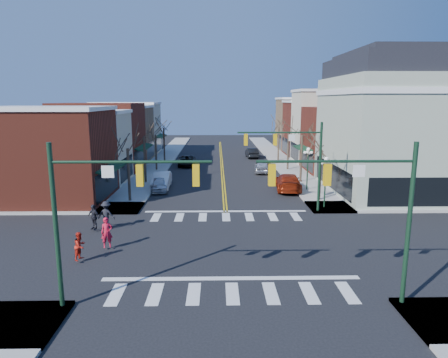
{
  "coord_description": "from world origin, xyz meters",
  "views": [
    {
      "loc": [
        -0.7,
        -23.38,
        8.85
      ],
      "look_at": [
        -0.14,
        7.16,
        2.8
      ],
      "focal_mm": 32.0,
      "sensor_mm": 36.0,
      "label": 1
    }
  ],
  "objects_px": {
    "car_right_far": "(252,153)",
    "lamppost_corner": "(326,174)",
    "pedestrian_dark_a": "(94,217)",
    "pedestrian_red_a": "(107,232)",
    "car_left_far": "(187,161)",
    "victorian_corner": "(397,124)",
    "lamppost_midblock": "(308,162)",
    "car_left_near": "(159,185)",
    "pedestrian_dark_b": "(106,214)",
    "car_left_mid": "(162,180)",
    "car_right_near": "(288,182)",
    "car_right_mid": "(262,167)",
    "pedestrian_red_b": "(80,246)"
  },
  "relations": [
    {
      "from": "victorian_corner",
      "to": "car_right_mid",
      "type": "height_order",
      "value": "victorian_corner"
    },
    {
      "from": "victorian_corner",
      "to": "car_right_near",
      "type": "height_order",
      "value": "victorian_corner"
    },
    {
      "from": "car_right_far",
      "to": "pedestrian_dark_b",
      "type": "height_order",
      "value": "pedestrian_dark_b"
    },
    {
      "from": "car_left_far",
      "to": "car_left_near",
      "type": "bearing_deg",
      "value": -98.67
    },
    {
      "from": "car_right_near",
      "to": "pedestrian_red_b",
      "type": "xyz_separation_m",
      "value": [
        -14.68,
        -17.71,
        0.1
      ]
    },
    {
      "from": "car_left_near",
      "to": "car_right_near",
      "type": "height_order",
      "value": "car_right_near"
    },
    {
      "from": "victorian_corner",
      "to": "car_right_near",
      "type": "xyz_separation_m",
      "value": [
        -10.1,
        0.85,
        -5.82
      ]
    },
    {
      "from": "victorian_corner",
      "to": "pedestrian_red_a",
      "type": "distance_m",
      "value": 28.67
    },
    {
      "from": "lamppost_corner",
      "to": "pedestrian_red_a",
      "type": "bearing_deg",
      "value": -149.91
    },
    {
      "from": "car_right_near",
      "to": "car_right_mid",
      "type": "distance_m",
      "value": 10.07
    },
    {
      "from": "lamppost_midblock",
      "to": "car_left_near",
      "type": "height_order",
      "value": "lamppost_midblock"
    },
    {
      "from": "victorian_corner",
      "to": "lamppost_corner",
      "type": "bearing_deg",
      "value": -144.14
    },
    {
      "from": "car_left_far",
      "to": "car_right_near",
      "type": "xyz_separation_m",
      "value": [
        11.2,
        -15.29,
        0.14
      ]
    },
    {
      "from": "victorian_corner",
      "to": "lamppost_corner",
      "type": "height_order",
      "value": "victorian_corner"
    },
    {
      "from": "car_right_mid",
      "to": "pedestrian_red_a",
      "type": "height_order",
      "value": "pedestrian_red_a"
    },
    {
      "from": "lamppost_corner",
      "to": "pedestrian_dark_b",
      "type": "height_order",
      "value": "lamppost_corner"
    },
    {
      "from": "victorian_corner",
      "to": "pedestrian_red_a",
      "type": "relative_size",
      "value": 7.73
    },
    {
      "from": "pedestrian_red_a",
      "to": "pedestrian_red_b",
      "type": "xyz_separation_m",
      "value": [
        -0.98,
        -1.88,
        -0.13
      ]
    },
    {
      "from": "lamppost_corner",
      "to": "pedestrian_dark_a",
      "type": "height_order",
      "value": "lamppost_corner"
    },
    {
      "from": "car_left_mid",
      "to": "pedestrian_red_b",
      "type": "height_order",
      "value": "pedestrian_red_b"
    },
    {
      "from": "lamppost_corner",
      "to": "pedestrian_red_b",
      "type": "height_order",
      "value": "lamppost_corner"
    },
    {
      "from": "car_right_near",
      "to": "pedestrian_red_b",
      "type": "relative_size",
      "value": 3.67
    },
    {
      "from": "car_right_near",
      "to": "car_right_far",
      "type": "xyz_separation_m",
      "value": [
        -1.6,
        23.04,
        -0.08
      ]
    },
    {
      "from": "pedestrian_dark_a",
      "to": "pedestrian_red_a",
      "type": "bearing_deg",
      "value": -28.41
    },
    {
      "from": "pedestrian_dark_a",
      "to": "car_left_near",
      "type": "bearing_deg",
      "value": 111.02
    },
    {
      "from": "victorian_corner",
      "to": "lamppost_corner",
      "type": "relative_size",
      "value": 3.29
    },
    {
      "from": "pedestrian_red_b",
      "to": "car_left_mid",
      "type": "bearing_deg",
      "value": 11.42
    },
    {
      "from": "car_right_mid",
      "to": "pedestrian_red_b",
      "type": "distance_m",
      "value": 30.64
    },
    {
      "from": "car_left_near",
      "to": "pedestrian_red_b",
      "type": "distance_m",
      "value": 17.67
    },
    {
      "from": "car_left_far",
      "to": "lamppost_midblock",
      "type": "bearing_deg",
      "value": -53.03
    },
    {
      "from": "pedestrian_dark_b",
      "to": "car_right_far",
      "type": "bearing_deg",
      "value": -101.09
    },
    {
      "from": "victorian_corner",
      "to": "lamppost_midblock",
      "type": "relative_size",
      "value": 3.29
    },
    {
      "from": "pedestrian_dark_a",
      "to": "pedestrian_dark_b",
      "type": "bearing_deg",
      "value": 62.44
    },
    {
      "from": "pedestrian_dark_b",
      "to": "car_left_mid",
      "type": "bearing_deg",
      "value": -88.99
    },
    {
      "from": "car_right_mid",
      "to": "pedestrian_dark_b",
      "type": "height_order",
      "value": "pedestrian_dark_b"
    },
    {
      "from": "lamppost_midblock",
      "to": "car_left_mid",
      "type": "height_order",
      "value": "lamppost_midblock"
    },
    {
      "from": "car_left_near",
      "to": "pedestrian_dark_b",
      "type": "height_order",
      "value": "pedestrian_dark_b"
    },
    {
      "from": "car_right_far",
      "to": "lamppost_corner",
      "type": "bearing_deg",
      "value": 92.87
    },
    {
      "from": "car_left_mid",
      "to": "pedestrian_red_a",
      "type": "relative_size",
      "value": 2.61
    },
    {
      "from": "car_right_far",
      "to": "pedestrian_red_a",
      "type": "xyz_separation_m",
      "value": [
        -12.1,
        -38.87,
        0.31
      ]
    },
    {
      "from": "lamppost_midblock",
      "to": "car_left_far",
      "type": "distance_m",
      "value": 20.47
    },
    {
      "from": "car_left_far",
      "to": "victorian_corner",
      "type": "bearing_deg",
      "value": -39.92
    },
    {
      "from": "car_left_near",
      "to": "car_right_mid",
      "type": "distance_m",
      "value": 15.14
    },
    {
      "from": "victorian_corner",
      "to": "pedestrian_red_b",
      "type": "xyz_separation_m",
      "value": [
        -24.78,
        -16.86,
        -5.72
      ]
    },
    {
      "from": "lamppost_corner",
      "to": "lamppost_midblock",
      "type": "relative_size",
      "value": 1.0
    },
    {
      "from": "pedestrian_red_a",
      "to": "pedestrian_red_b",
      "type": "distance_m",
      "value": 2.12
    },
    {
      "from": "pedestrian_red_a",
      "to": "pedestrian_dark_a",
      "type": "relative_size",
      "value": 1.06
    },
    {
      "from": "lamppost_corner",
      "to": "car_right_far",
      "type": "relative_size",
      "value": 0.93
    },
    {
      "from": "lamppost_midblock",
      "to": "pedestrian_red_a",
      "type": "height_order",
      "value": "lamppost_midblock"
    },
    {
      "from": "victorian_corner",
      "to": "car_right_near",
      "type": "distance_m",
      "value": 11.69
    }
  ]
}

